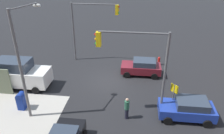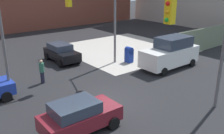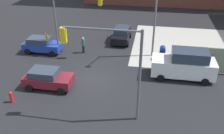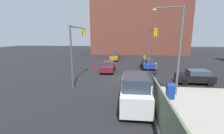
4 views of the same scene
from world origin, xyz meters
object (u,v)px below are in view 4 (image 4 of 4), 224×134
object	(u,v)px
van_white_delivery	(135,91)
pedestrian_crossing	(156,69)
street_lamp_corner	(176,44)
hatchback_maroon	(108,67)
traffic_signal_se_corner	(77,43)
fire_hydrant	(95,66)
traffic_signal_nw_corner	(151,42)
coupe_black	(195,77)
sedan_green	(115,54)
hatchback_blue	(148,63)
mailbox_blue	(170,90)
sedan_orange	(114,57)

from	to	relation	value
van_white_delivery	pedestrian_crossing	size ratio (longest dim) A/B	3.07
street_lamp_corner	hatchback_maroon	bearing A→B (deg)	-138.69
traffic_signal_se_corner	fire_hydrant	size ratio (longest dim) A/B	6.91
traffic_signal_nw_corner	fire_hydrant	world-z (taller)	traffic_signal_nw_corner
coupe_black	hatchback_maroon	xyz separation A→B (m)	(-4.61, -10.78, -0.00)
traffic_signal_se_corner	sedan_green	world-z (taller)	traffic_signal_se_corner
traffic_signal_nw_corner	traffic_signal_se_corner	xyz separation A→B (m)	(5.21, -9.00, 0.01)
coupe_black	hatchback_blue	xyz separation A→B (m)	(-7.91, -4.39, -0.00)
traffic_signal_se_corner	fire_hydrant	world-z (taller)	traffic_signal_se_corner
hatchback_maroon	hatchback_blue	bearing A→B (deg)	117.30
traffic_signal_se_corner	mailbox_blue	distance (m)	10.88
sedan_orange	sedan_green	size ratio (longest dim) A/B	0.91
hatchback_maroon	sedan_green	world-z (taller)	same
sedan_orange	pedestrian_crossing	distance (m)	14.06
traffic_signal_se_corner	sedan_orange	bearing A→B (deg)	170.66
pedestrian_crossing	van_white_delivery	bearing A→B (deg)	88.55
traffic_signal_nw_corner	sedan_orange	world-z (taller)	traffic_signal_nw_corner
traffic_signal_se_corner	street_lamp_corner	xyz separation A→B (m)	(2.53, 9.95, 0.09)
mailbox_blue	hatchback_maroon	bearing A→B (deg)	-144.04
mailbox_blue	van_white_delivery	xyz separation A→B (m)	(1.82, -3.20, 0.52)
traffic_signal_se_corner	street_lamp_corner	distance (m)	10.26
street_lamp_corner	hatchback_maroon	size ratio (longest dim) A/B	2.04
traffic_signal_nw_corner	hatchback_maroon	distance (m)	7.30
fire_hydrant	pedestrian_crossing	distance (m)	9.88
coupe_black	hatchback_maroon	size ratio (longest dim) A/B	1.03
sedan_orange	sedan_green	bearing A→B (deg)	-177.31
hatchback_blue	pedestrian_crossing	world-z (taller)	pedestrian_crossing
fire_hydrant	van_white_delivery	distance (m)	14.35
hatchback_blue	hatchback_maroon	distance (m)	7.18
street_lamp_corner	sedan_orange	xyz separation A→B (m)	(-19.31, -7.19, -3.86)
traffic_signal_se_corner	van_white_delivery	size ratio (longest dim) A/B	1.20
traffic_signal_se_corner	hatchback_blue	size ratio (longest dim) A/B	1.64
street_lamp_corner	hatchback_blue	xyz separation A→B (m)	(-11.47, -0.80, -3.86)
traffic_signal_nw_corner	hatchback_blue	world-z (taller)	traffic_signal_nw_corner
hatchback_maroon	sedan_green	bearing A→B (deg)	-179.22
sedan_green	van_white_delivery	bearing A→B (deg)	7.97
coupe_black	hatchback_blue	distance (m)	9.04
van_white_delivery	pedestrian_crossing	xyz separation A→B (m)	(-10.02, 3.40, -0.36)
street_lamp_corner	sedan_green	distance (m)	25.31
sedan_orange	sedan_green	world-z (taller)	same
traffic_signal_nw_corner	pedestrian_crossing	bearing A→B (deg)	47.33
fire_hydrant	pedestrian_crossing	world-z (taller)	pedestrian_crossing
sedan_orange	traffic_signal_nw_corner	bearing A→B (deg)	28.32
mailbox_blue	coupe_black	world-z (taller)	coupe_black
mailbox_blue	van_white_delivery	distance (m)	3.72
traffic_signal_nw_corner	sedan_green	xyz separation A→B (m)	(-16.16, -6.45, -3.75)
hatchback_maroon	sedan_green	size ratio (longest dim) A/B	0.92
street_lamp_corner	mailbox_blue	distance (m)	4.12
sedan_orange	pedestrian_crossing	world-z (taller)	pedestrian_crossing
hatchback_maroon	pedestrian_crossing	size ratio (longest dim) A/B	2.23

